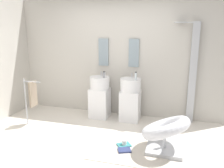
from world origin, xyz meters
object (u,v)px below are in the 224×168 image
Objects in this scene: shower_column at (192,71)px; pedestal_sink_right at (130,99)px; towel_rack at (32,95)px; lounge_chair at (165,131)px; soap_bottle_grey at (104,75)px; soap_bottle_clear at (136,76)px; pedestal_sink_left at (100,96)px; magazine_navy at (124,150)px; coffee_mug at (124,143)px; magazine_teal at (124,145)px; soap_bottle_white at (105,75)px.

pedestal_sink_right is at bearing -168.65° from shower_column.
shower_column is 3.24m from towel_rack.
soap_bottle_grey is (-1.35, 1.03, 0.62)m from lounge_chair.
soap_bottle_grey is at bearing 178.84° from soap_bottle_clear.
pedestal_sink_left is 5.02× the size of magazine_navy.
lounge_chair reaches higher than coffee_mug.
towel_rack is at bearing -160.62° from soap_bottle_clear.
magazine_navy is at bearing -56.73° from pedestal_sink_left.
magazine_navy is (-0.61, -0.19, -0.33)m from lounge_chair.
pedestal_sink_left is 1.48m from magazine_teal.
towel_rack is at bearing -145.70° from pedestal_sink_left.
soap_bottle_white is at bearing 121.71° from coffee_mug.
lounge_chair is at bearing -56.78° from soap_bottle_clear.
pedestal_sink_right is 7.66× the size of soap_bottle_white.
coffee_mug is at bearing -10.50° from towel_rack.
soap_bottle_grey is at bearing 142.53° from lounge_chair.
soap_bottle_grey is at bearing -90.75° from soap_bottle_white.
soap_bottle_clear is (-0.06, 1.22, 0.96)m from magazine_navy.
soap_bottle_white reaches higher than towel_rack.
towel_rack is 2.17m from magazine_navy.
shower_column is at bearing 11.35° from pedestal_sink_right.
soap_bottle_clear reaches higher than lounge_chair.
shower_column is at bearing 73.10° from lounge_chair.
lounge_chair is 7.45× the size of soap_bottle_grey.
soap_bottle_clear is at bearing -6.45° from soap_bottle_white.
pedestal_sink_left is at bearing -172.70° from shower_column.
coffee_mug is (0.14, -1.15, -0.41)m from pedestal_sink_right.
soap_bottle_grey reaches higher than towel_rack.
soap_bottle_grey is (1.28, 0.70, 0.34)m from towel_rack.
pedestal_sink_right is 1.40m from magazine_navy.
soap_bottle_white is 0.68m from soap_bottle_clear.
pedestal_sink_right reaches higher than coffee_mug.
pedestal_sink_left is 1.47m from coffee_mug.
towel_rack is 1.53m from soap_bottle_white.
towel_rack is at bearing 169.50° from coffee_mug.
towel_rack is at bearing -151.17° from soap_bottle_grey.
soap_bottle_clear reaches higher than soap_bottle_white.
soap_bottle_white reaches higher than pedestal_sink_right.
shower_column is 14.80× the size of soap_bottle_grey.
soap_bottle_grey reaches higher than pedestal_sink_left.
soap_bottle_white is (-0.56, -0.02, 0.50)m from pedestal_sink_right.
pedestal_sink_right is (0.68, 0.00, 0.00)m from pedestal_sink_left.
magazine_navy is 1.52× the size of soap_bottle_white.
magazine_teal is at bearing 82.51° from magazine_navy.
magazine_teal is at bearing -56.93° from soap_bottle_grey.
soap_bottle_grey is (-0.70, 1.07, 0.95)m from magazine_teal.
lounge_chair is 4.85× the size of magazine_teal.
pedestal_sink_left is 7.66× the size of soap_bottle_white.
soap_bottle_white reaches higher than lounge_chair.
magazine_teal is 1.28× the size of soap_bottle_clear.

